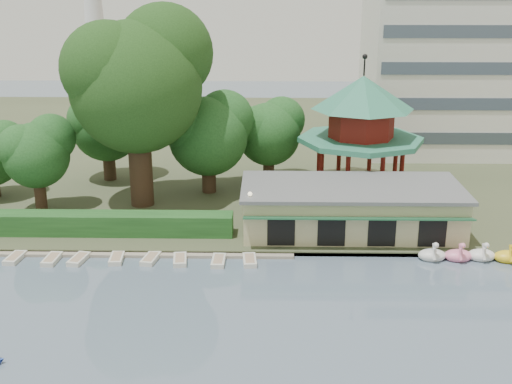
{
  "coord_description": "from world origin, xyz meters",
  "views": [
    {
      "loc": [
        2.92,
        -29.48,
        20.66
      ],
      "look_at": [
        2.0,
        18.0,
        5.0
      ],
      "focal_mm": 45.0,
      "sensor_mm": 36.0,
      "label": 1
    }
  ],
  "objects_px": {
    "boathouse": "(351,207)",
    "pavilion": "(361,123)",
    "big_tree": "(138,76)",
    "dock": "(80,252)"
  },
  "relations": [
    {
      "from": "dock",
      "to": "pavilion",
      "type": "height_order",
      "value": "pavilion"
    },
    {
      "from": "boathouse",
      "to": "pavilion",
      "type": "bearing_deg",
      "value": 78.72
    },
    {
      "from": "dock",
      "to": "big_tree",
      "type": "relative_size",
      "value": 1.83
    },
    {
      "from": "boathouse",
      "to": "pavilion",
      "type": "distance_m",
      "value": 11.43
    },
    {
      "from": "boathouse",
      "to": "pavilion",
      "type": "height_order",
      "value": "pavilion"
    },
    {
      "from": "dock",
      "to": "pavilion",
      "type": "xyz_separation_m",
      "value": [
        24.0,
        14.8,
        7.36
      ]
    },
    {
      "from": "dock",
      "to": "pavilion",
      "type": "bearing_deg",
      "value": 31.66
    },
    {
      "from": "dock",
      "to": "big_tree",
      "type": "bearing_deg",
      "value": 73.95
    },
    {
      "from": "dock",
      "to": "boathouse",
      "type": "xyz_separation_m",
      "value": [
        22.0,
        4.77,
        2.25
      ]
    },
    {
      "from": "boathouse",
      "to": "big_tree",
      "type": "relative_size",
      "value": 1.0
    }
  ]
}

